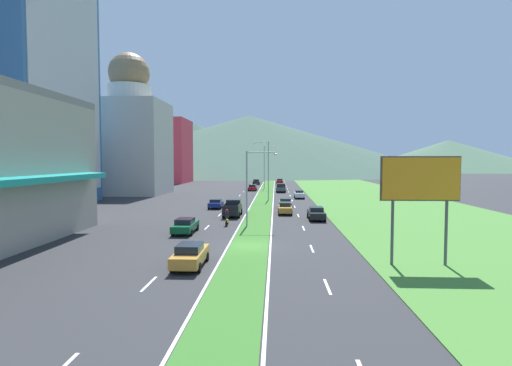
% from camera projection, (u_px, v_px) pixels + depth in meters
% --- Properties ---
extents(ground_plane, '(600.00, 600.00, 0.00)m').
position_uv_depth(ground_plane, '(249.00, 246.00, 33.03)').
color(ground_plane, '#2D2D30').
extents(grass_median, '(3.20, 240.00, 0.06)m').
position_uv_depth(grass_median, '(266.00, 191.00, 92.86)').
color(grass_median, '#387028').
rests_on(grass_median, ground_plane).
extents(grass_verge_right, '(24.00, 240.00, 0.06)m').
position_uv_depth(grass_verge_right, '(356.00, 191.00, 91.85)').
color(grass_verge_right, '#477F33').
rests_on(grass_verge_right, ground_plane).
extents(lane_dash_left_1, '(0.16, 2.80, 0.01)m').
position_uv_depth(lane_dash_left_1, '(149.00, 284.00, 23.01)').
color(lane_dash_left_1, silver).
rests_on(lane_dash_left_1, ground_plane).
extents(lane_dash_left_2, '(0.16, 2.80, 0.01)m').
position_uv_depth(lane_dash_left_2, '(186.00, 247.00, 32.68)').
color(lane_dash_left_2, silver).
rests_on(lane_dash_left_2, ground_plane).
extents(lane_dash_left_3, '(0.16, 2.80, 0.01)m').
position_uv_depth(lane_dash_left_3, '(207.00, 227.00, 42.36)').
color(lane_dash_left_3, silver).
rests_on(lane_dash_left_3, ground_plane).
extents(lane_dash_left_4, '(0.16, 2.80, 0.01)m').
position_uv_depth(lane_dash_left_4, '(220.00, 215.00, 52.03)').
color(lane_dash_left_4, silver).
rests_on(lane_dash_left_4, ground_plane).
extents(lane_dash_left_5, '(0.16, 2.80, 0.01)m').
position_uv_depth(lane_dash_left_5, '(228.00, 206.00, 61.70)').
color(lane_dash_left_5, silver).
rests_on(lane_dash_left_5, ground_plane).
extents(lane_dash_left_6, '(0.16, 2.80, 0.01)m').
position_uv_depth(lane_dash_left_6, '(235.00, 200.00, 71.37)').
color(lane_dash_left_6, silver).
rests_on(lane_dash_left_6, ground_plane).
extents(lane_dash_left_7, '(0.16, 2.80, 0.01)m').
position_uv_depth(lane_dash_left_7, '(240.00, 195.00, 81.04)').
color(lane_dash_left_7, silver).
rests_on(lane_dash_left_7, ground_plane).
extents(lane_dash_left_8, '(0.16, 2.80, 0.01)m').
position_uv_depth(lane_dash_left_8, '(244.00, 192.00, 90.71)').
color(lane_dash_left_8, silver).
rests_on(lane_dash_left_8, ground_plane).
extents(lane_dash_left_9, '(0.16, 2.80, 0.01)m').
position_uv_depth(lane_dash_left_9, '(247.00, 189.00, 100.38)').
color(lane_dash_left_9, silver).
rests_on(lane_dash_left_9, ground_plane).
extents(lane_dash_left_10, '(0.16, 2.80, 0.01)m').
position_uv_depth(lane_dash_left_10, '(249.00, 186.00, 110.06)').
color(lane_dash_left_10, silver).
rests_on(lane_dash_left_10, ground_plane).
extents(lane_dash_left_11, '(0.16, 2.80, 0.01)m').
position_uv_depth(lane_dash_left_11, '(251.00, 184.00, 119.73)').
color(lane_dash_left_11, silver).
rests_on(lane_dash_left_11, ground_plane).
extents(lane_dash_left_12, '(0.16, 2.80, 0.01)m').
position_uv_depth(lane_dash_left_12, '(253.00, 182.00, 129.40)').
color(lane_dash_left_12, silver).
rests_on(lane_dash_left_12, ground_plane).
extents(lane_dash_left_13, '(0.16, 2.80, 0.01)m').
position_uv_depth(lane_dash_left_13, '(255.00, 181.00, 139.07)').
color(lane_dash_left_13, silver).
rests_on(lane_dash_left_13, ground_plane).
extents(lane_dash_right_1, '(0.16, 2.80, 0.01)m').
position_uv_depth(lane_dash_right_1, '(327.00, 287.00, 22.51)').
color(lane_dash_right_1, silver).
rests_on(lane_dash_right_1, ground_plane).
extents(lane_dash_right_2, '(0.16, 2.80, 0.01)m').
position_uv_depth(lane_dash_right_2, '(312.00, 249.00, 32.18)').
color(lane_dash_right_2, silver).
rests_on(lane_dash_right_2, ground_plane).
extents(lane_dash_right_3, '(0.16, 2.80, 0.01)m').
position_uv_depth(lane_dash_right_3, '(304.00, 228.00, 41.85)').
color(lane_dash_right_3, silver).
rests_on(lane_dash_right_3, ground_plane).
extents(lane_dash_right_4, '(0.16, 2.80, 0.01)m').
position_uv_depth(lane_dash_right_4, '(298.00, 215.00, 51.53)').
color(lane_dash_right_4, silver).
rests_on(lane_dash_right_4, ground_plane).
extents(lane_dash_right_5, '(0.16, 2.80, 0.01)m').
position_uv_depth(lane_dash_right_5, '(295.00, 207.00, 61.20)').
color(lane_dash_right_5, silver).
rests_on(lane_dash_right_5, ground_plane).
extents(lane_dash_right_6, '(0.16, 2.80, 0.01)m').
position_uv_depth(lane_dash_right_6, '(292.00, 200.00, 70.87)').
color(lane_dash_right_6, silver).
rests_on(lane_dash_right_6, ground_plane).
extents(lane_dash_right_7, '(0.16, 2.80, 0.01)m').
position_uv_depth(lane_dash_right_7, '(290.00, 196.00, 80.54)').
color(lane_dash_right_7, silver).
rests_on(lane_dash_right_7, ground_plane).
extents(lane_dash_right_8, '(0.16, 2.80, 0.01)m').
position_uv_depth(lane_dash_right_8, '(289.00, 192.00, 90.21)').
color(lane_dash_right_8, silver).
rests_on(lane_dash_right_8, ground_plane).
extents(lane_dash_right_9, '(0.16, 2.80, 0.01)m').
position_uv_depth(lane_dash_right_9, '(287.00, 189.00, 99.88)').
color(lane_dash_right_9, silver).
rests_on(lane_dash_right_9, ground_plane).
extents(lane_dash_right_10, '(0.16, 2.80, 0.01)m').
position_uv_depth(lane_dash_right_10, '(286.00, 186.00, 109.55)').
color(lane_dash_right_10, silver).
rests_on(lane_dash_right_10, ground_plane).
extents(lane_dash_right_11, '(0.16, 2.80, 0.01)m').
position_uv_depth(lane_dash_right_11, '(285.00, 184.00, 119.23)').
color(lane_dash_right_11, silver).
rests_on(lane_dash_right_11, ground_plane).
extents(lane_dash_right_12, '(0.16, 2.80, 0.01)m').
position_uv_depth(lane_dash_right_12, '(285.00, 182.00, 128.90)').
color(lane_dash_right_12, silver).
rests_on(lane_dash_right_12, ground_plane).
extents(lane_dash_right_13, '(0.16, 2.80, 0.01)m').
position_uv_depth(lane_dash_right_13, '(284.00, 181.00, 138.57)').
color(lane_dash_right_13, silver).
rests_on(lane_dash_right_13, ground_plane).
extents(edge_line_median_left, '(0.16, 240.00, 0.01)m').
position_uv_depth(edge_line_median_left, '(259.00, 191.00, 92.95)').
color(edge_line_median_left, silver).
rests_on(edge_line_median_left, ground_plane).
extents(edge_line_median_right, '(0.16, 240.00, 0.01)m').
position_uv_depth(edge_line_median_right, '(274.00, 191.00, 92.78)').
color(edge_line_median_right, silver).
rests_on(edge_line_median_right, ground_plane).
extents(domed_building, '(14.69, 14.69, 29.60)m').
position_uv_depth(domed_building, '(130.00, 136.00, 84.61)').
color(domed_building, '#B7B2A8').
rests_on(domed_building, ground_plane).
extents(midrise_colored, '(16.59, 16.59, 20.15)m').
position_uv_depth(midrise_colored, '(162.00, 151.00, 128.00)').
color(midrise_colored, '#D83847').
rests_on(midrise_colored, ground_plane).
extents(hill_far_left, '(157.49, 157.49, 34.34)m').
position_uv_depth(hill_far_left, '(197.00, 147.00, 300.64)').
color(hill_far_left, '#3D5647').
rests_on(hill_far_left, ground_plane).
extents(hill_far_center, '(232.49, 232.49, 35.38)m').
position_uv_depth(hill_far_center, '(249.00, 144.00, 253.35)').
color(hill_far_center, '#3D5647').
rests_on(hill_far_center, ground_plane).
extents(hill_far_right, '(128.93, 128.93, 21.04)m').
position_uv_depth(hill_far_right, '(448.00, 155.00, 277.09)').
color(hill_far_right, '#47664C').
rests_on(hill_far_right, ground_plane).
extents(street_lamp_near, '(3.40, 0.37, 8.10)m').
position_uv_depth(street_lamp_near, '(251.00, 182.00, 42.65)').
color(street_lamp_near, '#99999E').
rests_on(street_lamp_near, ground_plane).
extents(street_lamp_mid, '(2.78, 0.45, 10.46)m').
position_uv_depth(street_lamp_mid, '(267.00, 167.00, 70.74)').
color(street_lamp_mid, '#99999E').
rests_on(street_lamp_mid, ground_plane).
extents(street_lamp_far, '(3.46, 0.48, 10.59)m').
position_uv_depth(street_lamp_far, '(266.00, 165.00, 99.03)').
color(street_lamp_far, '#99999E').
rests_on(street_lamp_far, ground_plane).
extents(billboard_roadside, '(5.27, 0.28, 7.39)m').
position_uv_depth(billboard_roadside, '(420.00, 184.00, 26.64)').
color(billboard_roadside, '#4C4C51').
rests_on(billboard_roadside, ground_plane).
extents(car_0, '(2.03, 4.17, 1.46)m').
position_uv_depth(car_0, '(252.00, 188.00, 93.81)').
color(car_0, maroon).
rests_on(car_0, ground_plane).
extents(car_1, '(1.85, 4.11, 1.51)m').
position_uv_depth(car_1, '(299.00, 194.00, 74.75)').
color(car_1, silver).
rests_on(car_1, ground_plane).
extents(car_2, '(1.95, 4.67, 1.57)m').
position_uv_depth(car_2, '(190.00, 255.00, 26.74)').
color(car_2, '#C6842D').
rests_on(car_2, ground_plane).
extents(car_3, '(1.95, 4.44, 1.46)m').
position_uv_depth(car_3, '(285.00, 203.00, 59.42)').
color(car_3, slate).
rests_on(car_3, ground_plane).
extents(car_4, '(2.04, 4.59, 1.53)m').
position_uv_depth(car_4, '(280.00, 181.00, 121.25)').
color(car_4, maroon).
rests_on(car_4, ground_plane).
extents(car_5, '(1.95, 4.07, 1.39)m').
position_uv_depth(car_5, '(216.00, 203.00, 59.27)').
color(car_5, navy).
rests_on(car_5, ground_plane).
extents(car_6, '(1.99, 4.76, 1.46)m').
position_uv_depth(car_6, '(185.00, 225.00, 39.06)').
color(car_6, '#0C5128').
rests_on(car_6, ground_plane).
extents(car_7, '(2.04, 4.22, 1.58)m').
position_uv_depth(car_7, '(256.00, 182.00, 117.00)').
color(car_7, black).
rests_on(car_7, ground_plane).
extents(car_8, '(1.98, 4.77, 1.52)m').
position_uv_depth(car_8, '(316.00, 213.00, 47.93)').
color(car_8, black).
rests_on(car_8, ground_plane).
extents(car_9, '(1.86, 4.52, 1.53)m').
position_uv_depth(car_9, '(285.00, 208.00, 53.19)').
color(car_9, '#C6842D').
rests_on(car_9, ground_plane).
extents(pickup_truck_0, '(2.18, 5.40, 2.00)m').
position_uv_depth(pickup_truck_0, '(233.00, 208.00, 51.18)').
color(pickup_truck_0, black).
rests_on(pickup_truck_0, ground_plane).
extents(pickup_truck_1, '(2.18, 5.40, 2.00)m').
position_uv_depth(pickup_truck_1, '(281.00, 188.00, 89.44)').
color(pickup_truck_1, '#515459').
rests_on(pickup_truck_1, ground_plane).
extents(motorcycle_rider, '(0.36, 2.00, 1.80)m').
position_uv_depth(motorcycle_rider, '(227.00, 219.00, 43.62)').
color(motorcycle_rider, black).
rests_on(motorcycle_rider, ground_plane).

